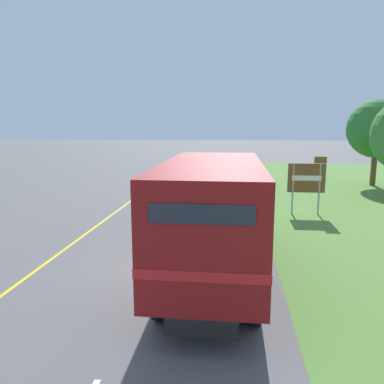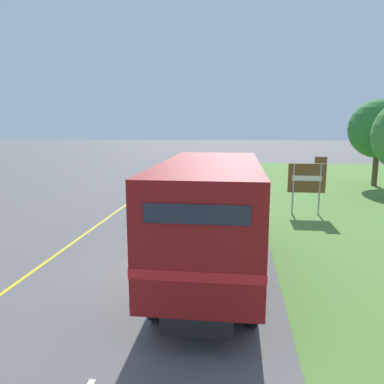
# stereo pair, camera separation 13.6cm
# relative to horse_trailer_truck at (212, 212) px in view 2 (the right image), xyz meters

# --- Properties ---
(ground_plane) EXTENTS (200.00, 200.00, 0.00)m
(ground_plane) POSITION_rel_horse_trailer_truck_xyz_m (-1.75, 0.27, -1.96)
(ground_plane) COLOR #5B5959
(edge_line_yellow) EXTENTS (0.12, 49.62, 0.01)m
(edge_line_yellow) POSITION_rel_horse_trailer_truck_xyz_m (-5.45, 9.29, -1.95)
(edge_line_yellow) COLOR yellow
(edge_line_yellow) RESTS_ON ground
(centre_dash_near) EXTENTS (0.12, 2.60, 0.01)m
(centre_dash_near) POSITION_rel_horse_trailer_truck_xyz_m (-1.75, 0.44, -1.95)
(centre_dash_near) COLOR white
(centre_dash_near) RESTS_ON ground
(centre_dash_mid_a) EXTENTS (0.12, 2.60, 0.01)m
(centre_dash_mid_a) POSITION_rel_horse_trailer_truck_xyz_m (-1.75, 7.04, -1.95)
(centre_dash_mid_a) COLOR white
(centre_dash_mid_a) RESTS_ON ground
(centre_dash_mid_b) EXTENTS (0.12, 2.60, 0.01)m
(centre_dash_mid_b) POSITION_rel_horse_trailer_truck_xyz_m (-1.75, 13.64, -1.95)
(centre_dash_mid_b) COLOR white
(centre_dash_mid_b) RESTS_ON ground
(centre_dash_far) EXTENTS (0.12, 2.60, 0.01)m
(centre_dash_far) POSITION_rel_horse_trailer_truck_xyz_m (-1.75, 20.24, -1.95)
(centre_dash_far) COLOR white
(centre_dash_far) RESTS_ON ground
(centre_dash_farthest) EXTENTS (0.12, 2.60, 0.01)m
(centre_dash_farthest) POSITION_rel_horse_trailer_truck_xyz_m (-1.75, 26.84, -1.95)
(centre_dash_farthest) COLOR white
(centre_dash_farthest) RESTS_ON ground
(horse_trailer_truck) EXTENTS (2.55, 8.92, 3.47)m
(horse_trailer_truck) POSITION_rel_horse_trailer_truck_xyz_m (0.00, 0.00, 0.00)
(horse_trailer_truck) COLOR black
(horse_trailer_truck) RESTS_ON ground
(lead_car_white) EXTENTS (1.80, 3.88, 1.78)m
(lead_car_white) POSITION_rel_horse_trailer_truck_xyz_m (-3.64, 14.21, -1.05)
(lead_car_white) COLOR black
(lead_car_white) RESTS_ON ground
(highway_sign) EXTENTS (1.82, 0.09, 2.89)m
(highway_sign) POSITION_rel_horse_trailer_truck_xyz_m (4.17, 8.31, -0.19)
(highway_sign) COLOR #9E9EA3
(highway_sign) RESTS_ON ground
(roadside_tree_mid) EXTENTS (4.20, 4.20, 6.25)m
(roadside_tree_mid) POSITION_rel_horse_trailer_truck_xyz_m (10.76, 18.13, 2.18)
(roadside_tree_mid) COLOR brown
(roadside_tree_mid) RESTS_ON ground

